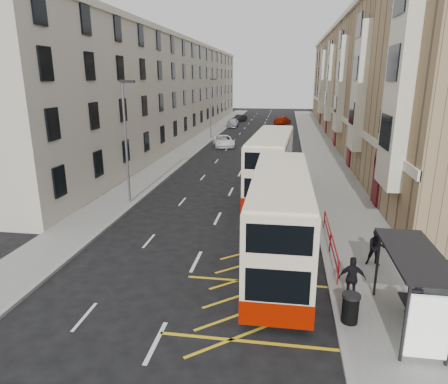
% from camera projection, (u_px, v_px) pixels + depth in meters
% --- Properties ---
extents(ground, '(200.00, 200.00, 0.00)m').
position_uv_depth(ground, '(173.00, 309.00, 14.89)').
color(ground, black).
rests_on(ground, ground).
extents(pavement_right, '(4.00, 120.00, 0.15)m').
position_uv_depth(pavement_right, '(324.00, 158.00, 42.19)').
color(pavement_right, slate).
rests_on(pavement_right, ground).
extents(pavement_left, '(3.00, 120.00, 0.15)m').
position_uv_depth(pavement_left, '(181.00, 154.00, 44.46)').
color(pavement_left, slate).
rests_on(pavement_left, ground).
extents(kerb_right, '(0.25, 120.00, 0.15)m').
position_uv_depth(kerb_right, '(304.00, 158.00, 42.48)').
color(kerb_right, gray).
rests_on(kerb_right, ground).
extents(kerb_left, '(0.25, 120.00, 0.15)m').
position_uv_depth(kerb_left, '(194.00, 154.00, 44.24)').
color(kerb_left, gray).
rests_on(kerb_left, ground).
extents(road_markings, '(10.00, 110.00, 0.01)m').
position_uv_depth(road_markings, '(258.00, 137.00, 57.62)').
color(road_markings, silver).
rests_on(road_markings, ground).
extents(terrace_right, '(10.75, 79.00, 15.25)m').
position_uv_depth(terrace_right, '(370.00, 83.00, 53.72)').
color(terrace_right, '#A1815D').
rests_on(terrace_right, ground).
extents(terrace_left, '(9.18, 79.00, 13.25)m').
position_uv_depth(terrace_left, '(168.00, 90.00, 58.26)').
color(terrace_left, beige).
rests_on(terrace_left, ground).
extents(bus_shelter, '(1.65, 4.25, 2.70)m').
position_uv_depth(bus_shelter, '(420.00, 279.00, 12.71)').
color(bus_shelter, black).
rests_on(bus_shelter, pavement_right).
extents(guard_railing, '(0.06, 6.56, 1.01)m').
position_uv_depth(guard_railing, '(331.00, 238.00, 19.20)').
color(guard_railing, '#B60B0E').
rests_on(guard_railing, pavement_right).
extents(street_lamp_near, '(0.93, 0.18, 8.00)m').
position_uv_depth(street_lamp_near, '(126.00, 136.00, 25.93)').
color(street_lamp_near, slate).
rests_on(street_lamp_near, pavement_left).
extents(street_lamp_far, '(0.93, 0.18, 8.00)m').
position_uv_depth(street_lamp_far, '(211.00, 105.00, 54.42)').
color(street_lamp_far, slate).
rests_on(street_lamp_far, pavement_left).
extents(double_decker_front, '(2.57, 10.82, 4.31)m').
position_uv_depth(double_decker_front, '(280.00, 220.00, 17.82)').
color(double_decker_front, beige).
rests_on(double_decker_front, ground).
extents(double_decker_rear, '(3.17, 11.26, 4.44)m').
position_uv_depth(double_decker_rear, '(271.00, 164.00, 28.88)').
color(double_decker_rear, beige).
rests_on(double_decker_rear, ground).
extents(litter_bin, '(0.64, 0.64, 1.06)m').
position_uv_depth(litter_bin, '(350.00, 308.00, 13.69)').
color(litter_bin, black).
rests_on(litter_bin, pavement_right).
extents(pedestrian_near, '(0.72, 0.53, 1.81)m').
position_uv_depth(pedestrian_near, '(414.00, 304.00, 13.28)').
color(pedestrian_near, black).
rests_on(pedestrian_near, pavement_right).
extents(pedestrian_mid, '(0.84, 0.67, 1.68)m').
position_uv_depth(pedestrian_mid, '(376.00, 248.00, 17.80)').
color(pedestrian_mid, black).
rests_on(pedestrian_mid, pavement_right).
extents(pedestrian_far, '(1.01, 0.43, 1.71)m').
position_uv_depth(pedestrian_far, '(352.00, 278.00, 15.08)').
color(pedestrian_far, black).
rests_on(pedestrian_far, pavement_right).
extents(white_van, '(3.55, 5.43, 1.39)m').
position_uv_depth(white_van, '(224.00, 141.00, 49.39)').
color(white_van, white).
rests_on(white_van, ground).
extents(car_silver, '(1.89, 4.48, 1.51)m').
position_uv_depth(car_silver, '(233.00, 123.00, 68.71)').
color(car_silver, '#B5B7BD').
rests_on(car_silver, ground).
extents(car_dark, '(2.74, 4.16, 1.30)m').
position_uv_depth(car_dark, '(240.00, 118.00, 77.34)').
color(car_dark, black).
rests_on(car_dark, ground).
extents(car_red, '(3.52, 5.42, 1.46)m').
position_uv_depth(car_red, '(282.00, 120.00, 72.98)').
color(car_red, '#901504').
rests_on(car_red, ground).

